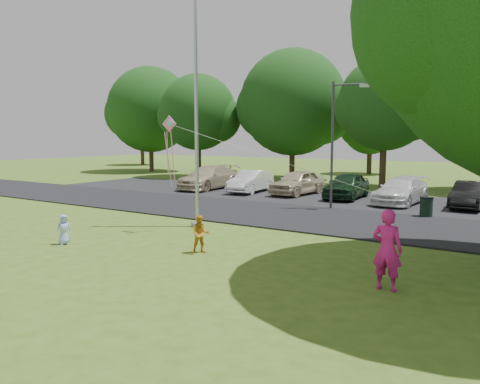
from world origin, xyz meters
The scene contains 12 objects.
ground centered at (0.00, 0.00, 0.00)m, with size 120.00×120.00×0.00m, color #3E6119.
park_road centered at (0.00, 9.00, 0.03)m, with size 60.00×6.00×0.06m, color black.
parking_strip centered at (0.00, 15.50, 0.03)m, with size 42.00×7.00×0.06m, color black.
flagpole centered at (-3.50, 5.00, 4.17)m, with size 0.50×0.50×10.00m.
street_lamp centered at (-0.60, 11.91, 3.58)m, with size 1.63×0.65×5.97m.
trash_can centered at (3.47, 11.88, 0.45)m, with size 0.56×0.56×0.89m.
tree_row centered at (1.59, 24.23, 5.71)m, with size 64.35×11.94×10.88m.
parked_cars centered at (-1.37, 15.44, 0.75)m, with size 23.51×5.21×1.49m.
woman centered at (4.72, 1.35, 0.92)m, with size 0.67×0.44×1.85m, color #CE1B78.
child_yellow centered at (-0.85, 1.77, 0.57)m, with size 0.55×0.43×1.13m, color orange.
child_blue centered at (-5.21, 0.28, 0.48)m, with size 0.47×0.31×0.96m, color #A0BAF5.
kite centered at (-3.39, 3.58, 3.41)m, with size 8.68×2.57×2.56m.
Camera 1 is at (7.49, -8.98, 3.42)m, focal length 35.00 mm.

